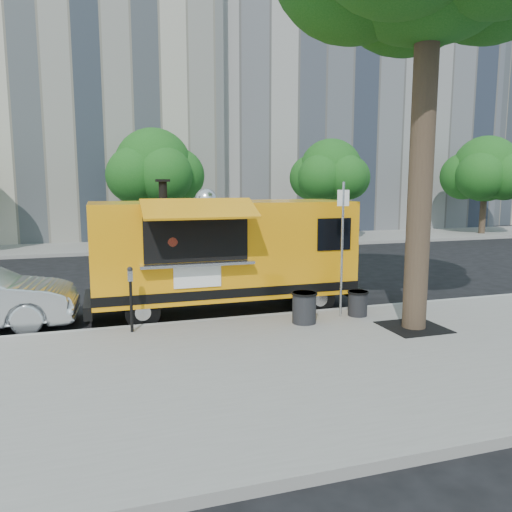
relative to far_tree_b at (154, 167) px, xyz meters
The scene contains 16 objects.
ground 13.30m from the far_tree_b, 85.50° to the right, with size 120.00×120.00×0.00m, color black.
sidewalk 17.15m from the far_tree_b, 86.57° to the right, with size 60.00×6.00×0.15m, color gray.
curb 14.17m from the far_tree_b, 85.80° to the right, with size 60.00×0.14×0.16m, color #999993.
far_sidewalk 3.97m from the far_tree_b, 38.66° to the left, with size 60.00×5.00×0.15m, color gray.
building_left 14.22m from the far_tree_b, 126.97° to the left, with size 22.00×14.00×24.00m, color beige.
building_mid 17.70m from the far_tree_b, 38.39° to the left, with size 20.00×14.00×20.00m, color gray.
building_right 33.26m from the far_tree_b, 20.03° to the left, with size 16.00×12.00×16.00m, color beige.
tree_well 16.33m from the far_tree_b, 76.92° to the right, with size 1.20×1.20×0.02m, color black.
far_tree_b is the anchor object (origin of this frame).
far_tree_c 9.01m from the far_tree_b, ahead, with size 3.24×3.24×5.21m.
far_tree_d 19.00m from the far_tree_b, ahead, with size 3.78×3.78×5.64m.
sign_post 14.61m from the far_tree_b, 79.85° to the right, with size 0.28×0.06×3.00m.
parking_meter 14.48m from the far_tree_b, 98.10° to the right, with size 0.11×0.11×1.33m.
food_truck 12.75m from the far_tree_b, 88.79° to the right, with size 6.47×2.97×3.18m.
trash_bin_left 14.95m from the far_tree_b, 83.84° to the right, with size 0.55×0.55×0.67m.
trash_bin_right 14.99m from the far_tree_b, 78.35° to the right, with size 0.47×0.47×0.56m.
Camera 1 is at (-3.53, -11.38, 3.14)m, focal length 35.00 mm.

